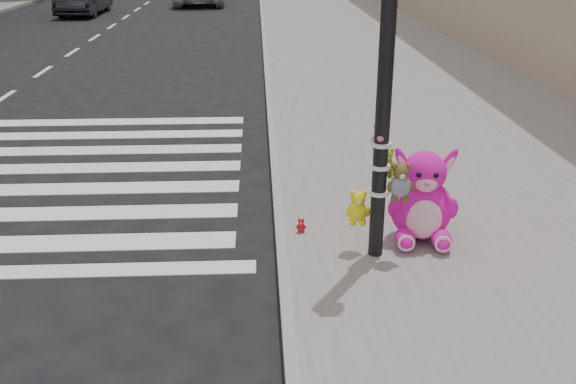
{
  "coord_description": "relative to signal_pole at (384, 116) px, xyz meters",
  "views": [
    {
      "loc": [
        1.31,
        -4.61,
        3.52
      ],
      "look_at": [
        1.63,
        2.2,
        0.75
      ],
      "focal_mm": 40.0,
      "sensor_mm": 36.0,
      "label": 1
    }
  ],
  "objects": [
    {
      "name": "sidewalk_near",
      "position": [
        2.39,
        8.19,
        -1.67
      ],
      "size": [
        7.0,
        80.0,
        0.14
      ],
      "primitive_type": "cube",
      "color": "slate",
      "rests_on": "ground"
    },
    {
      "name": "red_teddy",
      "position": [
        -0.81,
        0.59,
        -1.51
      ],
      "size": [
        0.13,
        0.1,
        0.18
      ],
      "primitive_type": null,
      "rotation": [
        0.0,
        0.0,
        -0.1
      ],
      "color": "red",
      "rests_on": "sidewalk_near"
    },
    {
      "name": "ground",
      "position": [
        -2.61,
        -1.81,
        -1.74
      ],
      "size": [
        120.0,
        120.0,
        0.0
      ],
      "primitive_type": "plane",
      "color": "black",
      "rests_on": "ground"
    },
    {
      "name": "signal_pole",
      "position": [
        0.0,
        0.0,
        0.0
      ],
      "size": [
        0.71,
        0.48,
        4.0
      ],
      "color": "black",
      "rests_on": "sidewalk_near"
    },
    {
      "name": "curb_edge",
      "position": [
        -1.06,
        8.19,
        -1.67
      ],
      "size": [
        0.12,
        80.0,
        0.15
      ],
      "primitive_type": "cube",
      "color": "gray",
      "rests_on": "ground"
    },
    {
      "name": "pink_bunny",
      "position": [
        0.58,
        0.35,
        -1.14
      ],
      "size": [
        0.81,
        0.9,
        1.14
      ],
      "rotation": [
        0.0,
        0.0,
        -0.12
      ],
      "color": "#F014B8",
      "rests_on": "sidewalk_near"
    }
  ]
}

